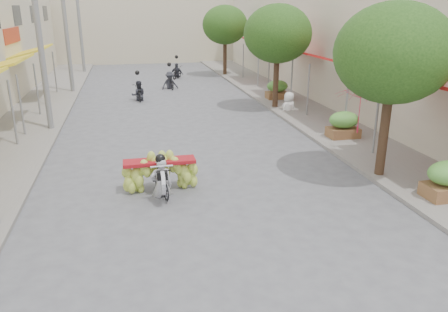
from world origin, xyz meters
TOP-DOWN VIEW (x-y plane):
  - ground at (0.00, 0.00)m, footprint 120.00×120.00m
  - sidewalk_left at (-7.00, 15.00)m, footprint 4.00×60.00m
  - sidewalk_right at (7.00, 15.00)m, footprint 4.00×60.00m
  - shophouse_row_right at (11.99, 14.00)m, footprint 9.77×40.00m
  - far_building at (0.00, 38.00)m, footprint 20.00×6.00m
  - utility_pole_mid at (-5.40, 12.00)m, footprint 0.60×0.24m
  - utility_pole_far at (-5.40, 21.00)m, footprint 0.60×0.24m
  - utility_pole_back at (-5.40, 30.00)m, footprint 0.60×0.24m
  - street_tree_near at (5.40, 4.00)m, footprint 3.40×3.40m
  - street_tree_mid at (5.40, 14.00)m, footprint 3.40×3.40m
  - street_tree_far at (5.40, 26.00)m, footprint 3.40×3.40m
  - produce_crate_mid at (6.20, 8.00)m, footprint 1.20×0.88m
  - produce_crate_far at (6.20, 16.00)m, footprint 1.20×0.88m
  - banana_motorbike at (-1.33, 4.26)m, footprint 2.20×1.77m
  - market_umbrella at (5.85, 6.27)m, footprint 2.20×2.20m
  - pedestrian at (5.81, 13.08)m, footprint 1.04×0.85m
  - bg_motorbike_a at (-1.49, 17.69)m, footprint 0.83×1.57m
  - bg_motorbike_b at (0.63, 21.04)m, footprint 1.15×1.62m
  - bg_motorbike_c at (1.60, 25.42)m, footprint 1.24×1.68m

SIDE VIEW (x-z plane):
  - ground at x=0.00m, z-range 0.00..0.00m
  - sidewalk_left at x=-7.00m, z-range 0.00..0.12m
  - sidewalk_right at x=7.00m, z-range 0.00..0.12m
  - banana_motorbike at x=-1.33m, z-range -0.34..1.74m
  - produce_crate_mid at x=6.20m, z-range 0.13..1.29m
  - produce_crate_far at x=6.20m, z-range 0.13..1.29m
  - bg_motorbike_a at x=-1.49m, z-range -0.22..1.73m
  - bg_motorbike_c at x=1.60m, z-range -0.17..1.78m
  - bg_motorbike_b at x=0.63m, z-range -0.11..1.84m
  - pedestrian at x=5.81m, z-range 0.12..1.96m
  - market_umbrella at x=5.85m, z-range 1.60..3.26m
  - shophouse_row_right at x=11.99m, z-range 0.00..6.00m
  - far_building at x=0.00m, z-range 0.00..7.00m
  - street_tree_near at x=5.40m, z-range 1.16..6.41m
  - street_tree_mid at x=5.40m, z-range 1.16..6.41m
  - street_tree_far at x=5.40m, z-range 1.16..6.41m
  - utility_pole_mid at x=-5.40m, z-range 0.03..8.03m
  - utility_pole_far at x=-5.40m, z-range 0.03..8.03m
  - utility_pole_back at x=-5.40m, z-range 0.03..8.03m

